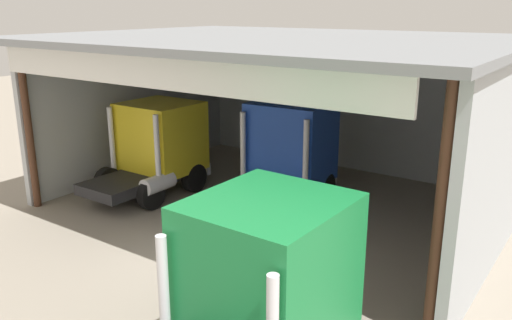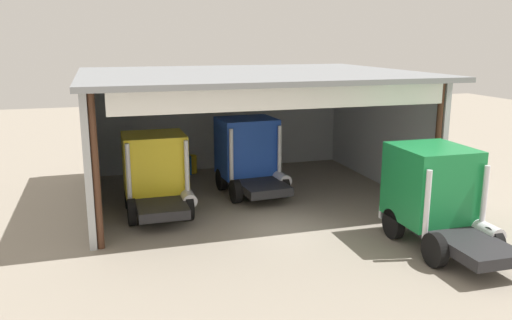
{
  "view_description": "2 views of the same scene",
  "coord_description": "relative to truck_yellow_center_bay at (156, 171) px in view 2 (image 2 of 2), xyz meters",
  "views": [
    {
      "loc": [
        8.96,
        -9.2,
        6.43
      ],
      "look_at": [
        0.0,
        3.57,
        1.88
      ],
      "focal_mm": 37.04,
      "sensor_mm": 36.0,
      "label": 1
    },
    {
      "loc": [
        -6.31,
        -17.28,
        6.95
      ],
      "look_at": [
        0.0,
        3.57,
        1.88
      ],
      "focal_mm": 36.61,
      "sensor_mm": 36.0,
      "label": 2
    }
  ],
  "objects": [
    {
      "name": "ground_plane",
      "position": [
        4.25,
        -3.54,
        -1.7
      ],
      "size": [
        80.0,
        80.0,
        0.0
      ],
      "primitive_type": "plane",
      "color": "gray",
      "rests_on": "ground"
    },
    {
      "name": "workshop_shed",
      "position": [
        4.25,
        2.35,
        2.17
      ],
      "size": [
        14.19,
        11.37,
        5.57
      ],
      "color": "#ADB2B7",
      "rests_on": "ground"
    },
    {
      "name": "truck_yellow_center_bay",
      "position": [
        0.0,
        0.0,
        0.0
      ],
      "size": [
        2.64,
        4.43,
        3.2
      ],
      "rotation": [
        0.0,
        0.0,
        -0.0
      ],
      "color": "yellow",
      "rests_on": "ground"
    },
    {
      "name": "truck_blue_center_right_bay",
      "position": [
        4.41,
        1.65,
        0.08
      ],
      "size": [
        2.87,
        4.55,
        3.41
      ],
      "rotation": [
        0.0,
        0.0,
        0.06
      ],
      "color": "#1E47B7",
      "rests_on": "ground"
    },
    {
      "name": "truck_green_yard_outside",
      "position": [
        8.74,
        -6.28,
        0.09
      ],
      "size": [
        2.55,
        5.23,
        3.38
      ],
      "rotation": [
        0.0,
        0.0,
        -0.02
      ],
      "color": "#197F3D",
      "rests_on": "ground"
    },
    {
      "name": "oil_drum",
      "position": [
        2.44,
        5.87,
        -1.23
      ],
      "size": [
        0.58,
        0.58,
        0.93
      ],
      "primitive_type": "cylinder",
      "color": "gold",
      "rests_on": "ground"
    },
    {
      "name": "tool_cart",
      "position": [
        1.92,
        5.69,
        -1.2
      ],
      "size": [
        0.9,
        0.6,
        1.0
      ],
      "primitive_type": "cube",
      "color": "#1E59A5",
      "rests_on": "ground"
    }
  ]
}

